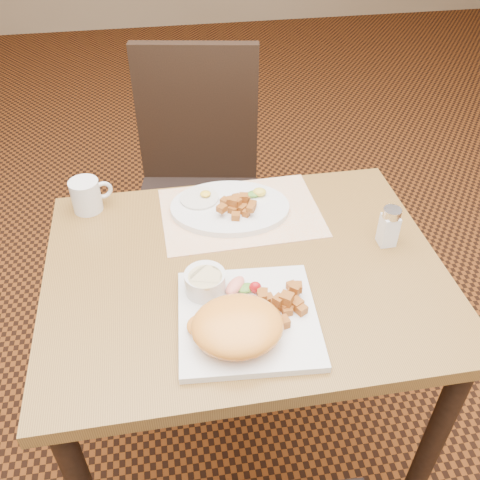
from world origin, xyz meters
The scene contains 15 objects.
ground centered at (0.00, 0.00, 0.00)m, with size 8.00×8.00×0.00m, color black.
table centered at (0.00, 0.00, 0.64)m, with size 0.90×0.70×0.75m.
chair_far centered at (-0.04, 0.71, 0.54)m, with size 0.49×0.50×0.97m.
placemat centered at (0.02, 0.20, 0.75)m, with size 0.40×0.28×0.00m, color white.
plate_square centered at (-0.02, -0.16, 0.76)m, with size 0.28×0.28×0.02m, color silver.
plate_oval centered at (0.00, 0.22, 0.76)m, with size 0.30×0.23×0.02m, color silver, non-canonical shape.
hollandaise_mound centered at (-0.05, -0.21, 0.80)m, with size 0.19×0.16×0.07m.
ramekin centered at (-0.10, -0.07, 0.79)m, with size 0.09×0.09×0.05m.
garnish_sq centered at (-0.02, -0.08, 0.78)m, with size 0.09×0.07×0.03m.
fried_egg centered at (-0.07, 0.26, 0.77)m, with size 0.10×0.10×0.02m.
garnish_ov centered at (0.08, 0.25, 0.78)m, with size 0.06×0.04×0.02m.
salt_shaker centered at (0.35, 0.03, 0.80)m, with size 0.04×0.04×0.10m.
coffee_mug centered at (-0.36, 0.29, 0.79)m, with size 0.11×0.07×0.08m.
home_fries_sq centered at (0.06, -0.14, 0.78)m, with size 0.10×0.12×0.04m.
home_fries_ov centered at (0.02, 0.20, 0.78)m, with size 0.11×0.10×0.04m.
Camera 1 is at (-0.16, -0.88, 1.58)m, focal length 40.00 mm.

